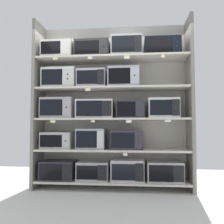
% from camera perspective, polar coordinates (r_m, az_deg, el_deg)
% --- Properties ---
extents(ground, '(6.37, 6.00, 0.02)m').
position_cam_1_polar(ground, '(3.21, -1.85, -21.08)').
color(ground, silver).
extents(back_panel, '(2.57, 0.04, 2.68)m').
position_cam_1_polar(back_panel, '(4.34, 0.34, 1.57)').
color(back_panel, beige).
rests_on(back_panel, ground).
extents(upright_left, '(0.05, 0.50, 2.68)m').
position_cam_1_polar(upright_left, '(4.36, -16.11, 1.68)').
color(upright_left, gray).
rests_on(upright_left, ground).
extents(upright_right, '(0.05, 0.50, 2.68)m').
position_cam_1_polar(upright_right, '(4.13, 17.02, 1.96)').
color(upright_right, gray).
rests_on(upright_right, ground).
extents(shelf_0, '(2.37, 0.50, 0.03)m').
position_cam_1_polar(shelf_0, '(4.14, 0.00, -15.16)').
color(shelf_0, beige).
rests_on(shelf_0, ground).
extents(microwave_0, '(0.53, 0.43, 0.29)m').
position_cam_1_polar(microwave_0, '(4.28, -11.82, -12.51)').
color(microwave_0, '#292731').
rests_on(microwave_0, shelf_0).
extents(microwave_1, '(0.49, 0.36, 0.28)m').
position_cam_1_polar(microwave_1, '(4.15, -4.21, -12.94)').
color(microwave_1, '#B6B7B9').
rests_on(microwave_1, shelf_0).
extents(microwave_2, '(0.50, 0.44, 0.33)m').
position_cam_1_polar(microwave_2, '(4.09, 3.54, -12.77)').
color(microwave_2, '#BDB6BC').
rests_on(microwave_2, shelf_0).
extents(microwave_3, '(0.54, 0.36, 0.30)m').
position_cam_1_polar(microwave_3, '(4.11, 11.70, -12.86)').
color(microwave_3, '#B9B8BA').
rests_on(microwave_3, shelf_0).
extents(shelf_1, '(2.37, 0.50, 0.03)m').
position_cam_1_polar(shelf_1, '(4.07, 0.00, -8.46)').
color(shelf_1, beige).
extents(microwave_4, '(0.49, 0.37, 0.26)m').
position_cam_1_polar(microwave_4, '(4.23, -12.02, -6.22)').
color(microwave_4, '#B8B8B5').
rests_on(microwave_4, shelf_1).
extents(microwave_5, '(0.45, 0.40, 0.32)m').
position_cam_1_polar(microwave_5, '(4.10, -4.57, -5.97)').
color(microwave_5, '#9C9DAC').
rests_on(microwave_5, shelf_1).
extents(microwave_6, '(0.50, 0.42, 0.29)m').
position_cam_1_polar(microwave_6, '(4.04, 3.33, -6.19)').
color(microwave_6, '#322D38').
rests_on(microwave_6, shelf_1).
extents(price_tag_0, '(0.06, 0.00, 0.04)m').
position_cam_1_polar(price_tag_0, '(3.81, 2.97, -9.41)').
color(price_tag_0, white).
extents(shelf_2, '(2.37, 0.50, 0.03)m').
position_cam_1_polar(shelf_2, '(4.06, 0.00, -1.62)').
color(shelf_2, beige).
extents(microwave_7, '(0.51, 0.43, 0.33)m').
position_cam_1_polar(microwave_7, '(4.23, -11.78, 0.80)').
color(microwave_7, '#A19CA3').
rests_on(microwave_7, shelf_2).
extents(microwave_8, '(0.58, 0.42, 0.29)m').
position_cam_1_polar(microwave_8, '(4.09, -3.71, 0.61)').
color(microwave_8, silver).
rests_on(microwave_8, shelf_2).
extents(microwave_9, '(0.43, 0.42, 0.27)m').
position_cam_1_polar(microwave_9, '(4.04, 4.18, 0.50)').
color(microwave_9, '#2C2C33').
rests_on(microwave_9, shelf_2).
extents(microwave_10, '(0.47, 0.42, 0.30)m').
position_cam_1_polar(microwave_10, '(4.06, 11.33, 0.79)').
color(microwave_10, white).
rests_on(microwave_10, shelf_2).
extents(price_tag_1, '(0.08, 0.00, 0.04)m').
position_cam_1_polar(price_tag_1, '(3.99, -13.07, -2.07)').
color(price_tag_1, beige).
extents(price_tag_2, '(0.06, 0.00, 0.03)m').
position_cam_1_polar(price_tag_2, '(3.84, -4.28, -2.06)').
color(price_tag_2, beige).
extents(price_tag_3, '(0.08, 0.00, 0.04)m').
position_cam_1_polar(price_tag_3, '(3.78, 3.76, -2.10)').
color(price_tag_3, white).
extents(price_tag_4, '(0.09, 0.00, 0.03)m').
position_cam_1_polar(price_tag_4, '(3.81, 12.36, -1.96)').
color(price_tag_4, white).
extents(shelf_3, '(2.37, 0.50, 0.03)m').
position_cam_1_polar(shelf_3, '(4.10, 0.00, 5.17)').
color(shelf_3, beige).
extents(microwave_11, '(0.54, 0.35, 0.33)m').
position_cam_1_polar(microwave_11, '(4.29, -11.51, 7.28)').
color(microwave_11, white).
rests_on(microwave_11, shelf_3).
extents(microwave_12, '(0.45, 0.41, 0.29)m').
position_cam_1_polar(microwave_12, '(4.16, -4.43, 7.27)').
color(microwave_12, '#B8B1BA').
rests_on(microwave_12, shelf_3).
extents(microwave_13, '(0.49, 0.34, 0.32)m').
position_cam_1_polar(microwave_13, '(4.11, 2.64, 7.65)').
color(microwave_13, '#B1B7C0').
rests_on(microwave_13, shelf_3).
extents(price_tag_5, '(0.08, 0.00, 0.04)m').
position_cam_1_polar(price_tag_5, '(3.89, -5.40, 5.02)').
color(price_tag_5, beige).
extents(shelf_4, '(2.37, 0.50, 0.03)m').
position_cam_1_polar(shelf_4, '(4.20, 0.00, 11.73)').
color(shelf_4, beige).
extents(microwave_14, '(0.49, 0.42, 0.27)m').
position_cam_1_polar(microwave_14, '(4.41, -11.76, 13.12)').
color(microwave_14, silver).
rests_on(microwave_14, shelf_4).
extents(microwave_15, '(0.55, 0.36, 0.28)m').
position_cam_1_polar(microwave_15, '(4.28, -4.36, 13.62)').
color(microwave_15, '#2E2D2C').
rests_on(microwave_15, shelf_4).
extents(microwave_16, '(0.48, 0.42, 0.32)m').
position_cam_1_polar(microwave_16, '(4.23, 3.33, 14.11)').
color(microwave_16, '#B2BCBB').
rests_on(microwave_16, shelf_4).
extents(microwave_17, '(0.55, 0.36, 0.29)m').
position_cam_1_polar(microwave_17, '(4.24, 11.12, 13.87)').
color(microwave_17, black).
rests_on(microwave_17, shelf_4).
extents(price_tag_6, '(0.08, 0.00, 0.03)m').
position_cam_1_polar(price_tag_6, '(4.12, -12.57, 11.58)').
color(price_tag_6, beige).
extents(price_tag_7, '(0.07, 0.00, 0.04)m').
position_cam_1_polar(price_tag_7, '(3.99, -4.96, 11.98)').
color(price_tag_7, beige).
extents(price_tag_8, '(0.08, 0.00, 0.05)m').
position_cam_1_polar(price_tag_8, '(3.93, 3.32, 12.14)').
color(price_tag_8, beige).
extents(price_tag_9, '(0.05, 0.00, 0.05)m').
position_cam_1_polar(price_tag_9, '(3.94, 11.29, 12.15)').
color(price_tag_9, beige).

